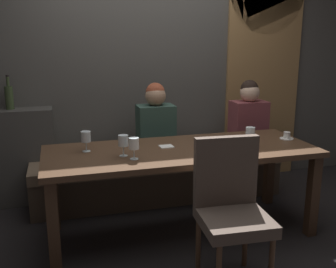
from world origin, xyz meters
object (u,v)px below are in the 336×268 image
at_px(diner_redhead, 156,123).
at_px(dessert_plate, 230,153).
at_px(espresso_cup, 287,136).
at_px(wine_glass_near_right, 86,137).
at_px(chair_near_side, 231,202).
at_px(banquette_bench, 160,179).
at_px(wine_glass_center_front, 123,141).
at_px(fork_on_table, 211,155).
at_px(diner_bearded, 248,118).
at_px(wine_glass_end_right, 250,133).
at_px(wine_bottle_pale_label, 9,97).
at_px(dining_table, 181,159).
at_px(wine_glass_center_back, 134,144).

distance_m(diner_redhead, dessert_plate, 1.05).
height_order(diner_redhead, espresso_cup, diner_redhead).
bearing_deg(wine_glass_near_right, dessert_plate, -20.20).
distance_m(chair_near_side, espresso_cup, 1.18).
height_order(banquette_bench, wine_glass_center_front, wine_glass_center_front).
xyz_separation_m(wine_glass_center_front, fork_on_table, (0.65, -0.16, -0.11)).
bearing_deg(fork_on_table, diner_bearded, 65.99).
bearing_deg(wine_glass_end_right, wine_bottle_pale_label, 149.31).
relative_size(wine_glass_near_right, espresso_cup, 1.37).
bearing_deg(wine_glass_near_right, chair_near_side, -44.36).
xyz_separation_m(dining_table, wine_glass_center_back, (-0.43, -0.18, 0.20)).
bearing_deg(chair_near_side, fork_on_table, 83.80).
distance_m(dining_table, fork_on_table, 0.30).
bearing_deg(wine_glass_center_front, banquette_bench, 57.91).
distance_m(diner_redhead, wine_glass_near_right, 0.94).
bearing_deg(diner_redhead, diner_bearded, -1.30).
bearing_deg(banquette_bench, espresso_cup, -33.49).
bearing_deg(dining_table, wine_glass_center_front, -170.91).
xyz_separation_m(wine_glass_center_front, espresso_cup, (1.49, 0.12, -0.09)).
bearing_deg(wine_glass_center_back, dessert_plate, -6.76).
bearing_deg(wine_bottle_pale_label, espresso_cup, -23.19).
xyz_separation_m(diner_redhead, wine_glass_center_front, (-0.46, -0.81, 0.05)).
relative_size(espresso_cup, dessert_plate, 0.63).
xyz_separation_m(wine_glass_center_back, dessert_plate, (0.74, -0.09, -0.10)).
distance_m(dining_table, wine_bottle_pale_label, 1.80).
xyz_separation_m(espresso_cup, fork_on_table, (-0.83, -0.28, -0.02)).
bearing_deg(banquette_bench, diner_redhead, 135.49).
xyz_separation_m(dining_table, wine_glass_end_right, (0.56, -0.10, 0.20)).
relative_size(wine_glass_end_right, espresso_cup, 1.37).
distance_m(dining_table, banquette_bench, 0.82).
bearing_deg(wine_glass_near_right, espresso_cup, -2.78).
distance_m(diner_bearded, wine_bottle_pale_label, 2.39).
distance_m(wine_glass_center_back, dessert_plate, 0.75).
relative_size(wine_bottle_pale_label, wine_glass_center_front, 1.99).
distance_m(wine_glass_near_right, fork_on_table, 0.99).
xyz_separation_m(wine_glass_end_right, dessert_plate, (-0.25, -0.17, -0.10)).
distance_m(diner_redhead, wine_glass_center_back, 0.99).
relative_size(wine_glass_near_right, dessert_plate, 0.86).
relative_size(chair_near_side, dessert_plate, 5.16).
relative_size(wine_bottle_pale_label, wine_glass_near_right, 1.99).
bearing_deg(diner_bearded, wine_bottle_pale_label, 171.44).
bearing_deg(diner_redhead, wine_glass_center_front, -119.48).
distance_m(diner_redhead, wine_bottle_pale_label, 1.42).
bearing_deg(wine_glass_end_right, diner_redhead, 125.74).
height_order(wine_glass_near_right, espresso_cup, wine_glass_near_right).
height_order(banquette_bench, wine_bottle_pale_label, wine_bottle_pale_label).
bearing_deg(espresso_cup, fork_on_table, -161.63).
height_order(wine_bottle_pale_label, wine_glass_center_front, wine_bottle_pale_label).
relative_size(wine_glass_center_back, wine_glass_center_front, 1.00).
bearing_deg(banquette_bench, chair_near_side, -85.41).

